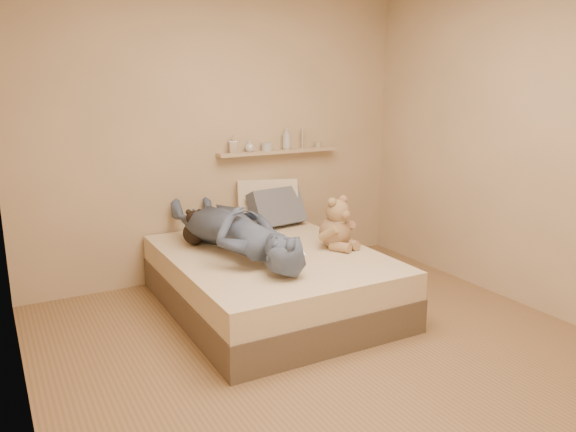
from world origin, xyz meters
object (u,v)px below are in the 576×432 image
dark_plush (195,229)px  wall_shelf (279,152)px  bed (271,280)px  pillow_grey (277,208)px  pillow_cream (267,202)px  teddy_bear (337,227)px  person (235,229)px  game_console (290,252)px

dark_plush → wall_shelf: bearing=23.3°
bed → pillow_grey: 0.90m
pillow_cream → teddy_bear: bearing=-82.6°
teddy_bear → pillow_grey: (-0.10, 0.83, -0.00)m
teddy_bear → person: bearing=161.8°
person → wall_shelf: bearing=-140.9°
game_console → pillow_cream: bearing=69.1°
pillow_grey → wall_shelf: 0.54m
person → dark_plush: bearing=-68.3°
teddy_bear → pillow_grey: size_ratio=0.84×
dark_plush → pillow_grey: size_ratio=0.60×
bed → pillow_cream: 1.01m
dark_plush → pillow_cream: (0.83, 0.35, 0.07)m
bed → wall_shelf: (0.55, 0.91, 0.88)m
pillow_cream → wall_shelf: bearing=26.4°
teddy_bear → wall_shelf: 1.15m
pillow_grey → person: (-0.66, -0.57, 0.02)m
pillow_cream → pillow_grey: bearing=-80.0°
wall_shelf → pillow_grey: bearing=-121.6°
teddy_bear → pillow_cream: teddy_bear is taller
teddy_bear → person: (-0.77, 0.25, 0.02)m
pillow_cream → wall_shelf: wall_shelf is taller
pillow_cream → person: 0.96m
game_console → dark_plush: 1.08m
dark_plush → pillow_grey: (0.86, 0.21, 0.04)m
person → game_console: bearing=93.9°
game_console → pillow_cream: 1.48m
bed → person: bearing=155.2°
game_console → pillow_cream: size_ratio=0.37×
game_console → wall_shelf: size_ratio=0.17×
bed → person: (-0.25, 0.12, 0.42)m
dark_plush → pillow_cream: pillow_cream is taller
game_console → pillow_grey: 1.36m
wall_shelf → dark_plush: bearing=-156.7°
pillow_cream → wall_shelf: (0.16, 0.08, 0.45)m
teddy_bear → dark_plush: (-0.96, 0.62, -0.04)m
game_console → dark_plush: size_ratio=0.69×
bed → teddy_bear: size_ratio=4.53×
bed → pillow_cream: (0.39, 0.83, 0.43)m
dark_plush → person: (0.19, -0.37, 0.06)m
game_console → person: (-0.11, 0.67, 0.02)m
game_console → teddy_bear: (0.65, 0.41, -0.00)m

